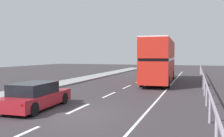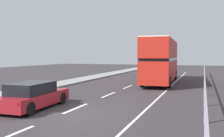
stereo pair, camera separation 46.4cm
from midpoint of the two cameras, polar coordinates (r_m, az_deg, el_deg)
The scene contains 5 objects.
ground_plane at distance 11.97m, azimuth -10.98°, elevation -10.31°, with size 73.03×120.00×0.10m, color #322D31.
lane_paint_markings at distance 19.17m, azimuth 7.30°, elevation -5.07°, with size 3.56×46.00×0.01m.
bridge_side_railing at distance 19.15m, azimuth 19.97°, elevation -2.45°, with size 0.10×42.00×1.15m.
double_decker_bus_red at distance 24.59m, azimuth 10.46°, elevation 2.01°, with size 2.89×11.11×4.24m.
hatchback_car_near at distance 13.12m, azimuth -18.33°, elevation -6.13°, with size 1.96×4.37×1.35m.
Camera 1 is at (5.64, -10.14, 2.71)m, focal length 39.31 mm.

